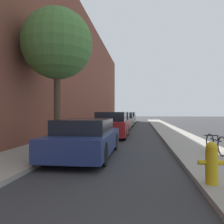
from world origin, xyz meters
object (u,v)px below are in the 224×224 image
parked_car_navy (86,138)px  parked_car_silver (128,118)px  parked_car_maroon (130,117)px  parked_car_champagne (125,120)px  fire_hydrant (212,162)px  parked_car_grey (118,122)px  parked_car_red (112,125)px  bicycle (216,144)px  street_tree_near (57,44)px

parked_car_navy → parked_car_silver: (0.19, 22.27, 0.06)m
parked_car_maroon → parked_car_champagne: bearing=-90.0°
parked_car_maroon → fire_hydrant: bearing=-84.5°
parked_car_grey → parked_car_champagne: (0.16, 5.51, -0.05)m
fire_hydrant → parked_car_navy: bearing=136.3°
parked_car_silver → parked_car_maroon: 5.38m
parked_car_champagne → parked_car_maroon: size_ratio=1.09×
parked_car_red → bicycle: size_ratio=2.63×
parked_car_red → parked_car_grey: (-0.14, 5.19, -0.00)m
parked_car_red → parked_car_silver: 16.51m
parked_car_silver → parked_car_maroon: parked_car_maroon is taller
parked_car_grey → parked_car_silver: size_ratio=0.90×
parked_car_silver → fire_hydrant: 25.44m
parked_car_champagne → bicycle: (4.05, -16.12, -0.20)m
bicycle → fire_hydrant: bearing=-114.9°
parked_car_navy → bicycle: parked_car_navy is taller
parked_car_navy → fire_hydrant: 4.34m
parked_car_grey → parked_car_maroon: (0.16, 16.70, -0.02)m
parked_car_grey → fire_hydrant: (3.13, -13.95, -0.16)m
parked_car_grey → parked_car_red: bearing=-88.4°
street_tree_near → parked_car_maroon: bearing=86.5°
parked_car_red → parked_car_maroon: bearing=90.0°
fire_hydrant → parked_car_champagne: bearing=98.7°
street_tree_near → fire_hydrant: 7.26m
parked_car_maroon → street_tree_near: 26.62m
parked_car_champagne → parked_car_silver: 5.81m
parked_car_champagne → street_tree_near: (-1.63, -15.15, 3.50)m
parked_car_grey → parked_car_silver: (0.19, 11.32, -0.03)m
street_tree_near → parked_car_navy: bearing=-41.7°
parked_car_navy → parked_car_maroon: bearing=89.7°
parked_car_champagne → parked_car_maroon: parked_car_maroon is taller
parked_car_red → parked_car_silver: parked_car_red is taller
parked_car_navy → parked_car_maroon: (0.16, 27.65, 0.07)m
bicycle → parked_car_red: bearing=119.7°
parked_car_navy → fire_hydrant: size_ratio=5.60×
parked_car_champagne → parked_car_silver: parked_car_silver is taller
parked_car_maroon → fire_hydrant: 30.79m
parked_car_maroon → bicycle: bearing=-81.6°
parked_car_navy → fire_hydrant: (3.14, -2.99, -0.08)m
parked_car_silver → bicycle: size_ratio=3.09×
parked_car_red → parked_car_silver: bearing=89.9°
parked_car_navy → street_tree_near: street_tree_near is taller
parked_car_red → fire_hydrant: bearing=-71.2°
parked_car_red → street_tree_near: size_ratio=0.73×
street_tree_near → bicycle: (5.68, -0.97, -3.70)m
parked_car_navy → bicycle: (4.21, 0.34, -0.17)m
parked_car_maroon → parked_car_silver: bearing=-89.7°
parked_car_navy → street_tree_near: bearing=138.3°
parked_car_maroon → street_tree_near: street_tree_near is taller
parked_car_navy → parked_car_champagne: (0.16, 16.46, 0.03)m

